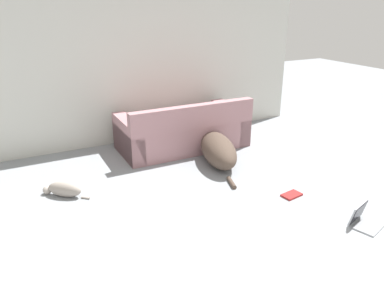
{
  "coord_description": "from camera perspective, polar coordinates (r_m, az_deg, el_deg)",
  "views": [
    {
      "loc": [
        -1.48,
        -1.25,
        2.15
      ],
      "look_at": [
        0.35,
        2.35,
        0.6
      ],
      "focal_mm": 35.0,
      "sensor_mm": 36.0,
      "label": 1
    }
  ],
  "objects": [
    {
      "name": "wall_back",
      "position": [
        5.89,
        -12.31,
        11.25
      ],
      "size": [
        6.67,
        0.06,
        2.4
      ],
      "color": "beige",
      "rests_on": "ground_plane"
    },
    {
      "name": "couch",
      "position": [
        5.78,
        -1.33,
        1.9
      ],
      "size": [
        1.94,
        0.93,
        0.77
      ],
      "rotation": [
        0.0,
        0.0,
        3.14
      ],
      "color": "#A3757A",
      "rests_on": "ground_plane"
    },
    {
      "name": "dog",
      "position": [
        5.3,
        3.85,
        -0.73
      ],
      "size": [
        0.73,
        1.56,
        0.4
      ],
      "rotation": [
        0.0,
        0.0,
        1.29
      ],
      "color": "#4C3D33",
      "rests_on": "ground_plane"
    },
    {
      "name": "cat",
      "position": [
        4.66,
        -19.04,
        -6.56
      ],
      "size": [
        0.5,
        0.44,
        0.18
      ],
      "rotation": [
        0.0,
        0.0,
        2.43
      ],
      "color": "gray",
      "rests_on": "ground_plane"
    },
    {
      "name": "laptop_open",
      "position": [
        4.27,
        24.57,
        -10.25
      ],
      "size": [
        0.37,
        0.35,
        0.22
      ],
      "rotation": [
        0.0,
        0.0,
        0.31
      ],
      "color": "gray",
      "rests_on": "ground_plane"
    },
    {
      "name": "book_red",
      "position": [
        4.6,
        14.94,
        -7.51
      ],
      "size": [
        0.26,
        0.18,
        0.02
      ],
      "rotation": [
        0.0,
        0.0,
        0.16
      ],
      "color": "maroon",
      "rests_on": "ground_plane"
    }
  ]
}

